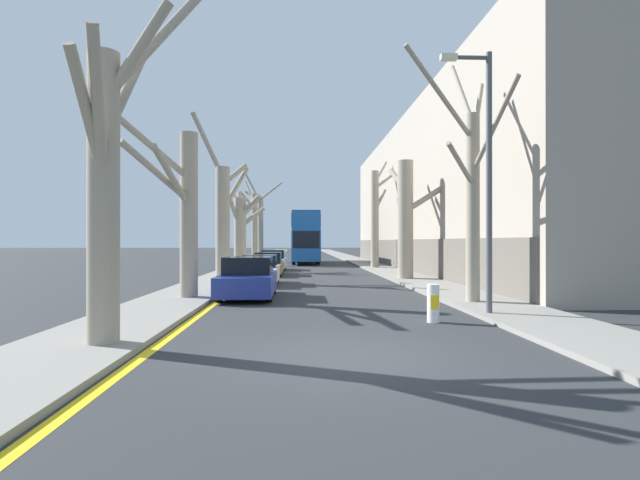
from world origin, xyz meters
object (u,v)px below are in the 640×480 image
(street_tree_left_2, at_px, (223,216))
(double_decker_bus, at_px, (305,235))
(street_tree_right_0, at_px, (471,187))
(street_tree_left_0, at_px, (108,172))
(parked_car_0, at_px, (248,278))
(parked_car_2, at_px, (268,264))
(street_tree_left_1, at_px, (184,208))
(parked_car_1, at_px, (260,271))
(lamp_post, at_px, (485,168))
(street_tree_left_5, at_px, (259,224))
(parked_car_3, at_px, (273,261))
(traffic_bollard, at_px, (433,303))
(street_tree_left_3, at_px, (241,229))
(street_tree_right_1, at_px, (407,215))
(street_tree_left_4, at_px, (255,225))
(street_tree_right_2, at_px, (375,216))

(street_tree_left_2, height_order, double_decker_bus, street_tree_left_2)
(street_tree_left_2, height_order, street_tree_right_0, street_tree_right_0)
(street_tree_left_0, height_order, parked_car_0, street_tree_left_0)
(street_tree_left_0, bearing_deg, parked_car_2, 85.04)
(street_tree_right_0, relative_size, parked_car_2, 1.94)
(street_tree_left_0, bearing_deg, street_tree_left_1, 92.37)
(double_decker_bus, bearing_deg, street_tree_left_1, -98.82)
(street_tree_left_2, xyz_separation_m, parked_car_1, (1.97, -1.53, -2.65))
(street_tree_left_1, distance_m, lamp_post, 9.86)
(parked_car_0, height_order, parked_car_2, parked_car_0)
(street_tree_right_0, bearing_deg, street_tree_left_0, -146.21)
(street_tree_left_5, bearing_deg, parked_car_2, -83.88)
(street_tree_left_1, bearing_deg, street_tree_left_2, 89.09)
(parked_car_3, height_order, traffic_bollard, parked_car_3)
(street_tree_left_0, relative_size, double_decker_bus, 0.70)
(street_tree_left_1, height_order, street_tree_left_2, street_tree_left_2)
(street_tree_left_3, xyz_separation_m, parked_car_1, (2.09, -10.23, -2.24))
(street_tree_right_1, xyz_separation_m, parked_car_1, (-7.47, -2.20, -2.73))
(street_tree_left_1, distance_m, parked_car_0, 3.37)
(street_tree_right_0, bearing_deg, street_tree_left_2, 134.79)
(double_decker_bus, bearing_deg, parked_car_1, -96.09)
(street_tree_left_4, xyz_separation_m, parked_car_3, (1.87, -6.37, -2.75))
(parked_car_1, height_order, parked_car_3, parked_car_3)
(parked_car_2, xyz_separation_m, traffic_bollard, (5.22, -17.70, -0.17))
(street_tree_left_0, bearing_deg, street_tree_left_5, 90.49)
(street_tree_left_0, xyz_separation_m, street_tree_right_2, (9.31, 27.19, 0.57))
(street_tree_left_2, xyz_separation_m, street_tree_right_1, (9.44, 0.67, 0.08))
(parked_car_0, distance_m, parked_car_3, 17.39)
(parked_car_3, bearing_deg, traffic_bollard, -77.29)
(street_tree_left_1, distance_m, street_tree_left_4, 24.67)
(street_tree_left_0, height_order, traffic_bollard, street_tree_left_0)
(street_tree_right_0, distance_m, double_decker_bus, 31.20)
(street_tree_left_2, distance_m, parked_car_2, 5.97)
(street_tree_right_2, height_order, lamp_post, street_tree_right_2)
(street_tree_left_5, distance_m, street_tree_right_1, 25.90)
(parked_car_3, bearing_deg, street_tree_left_3, -140.49)
(street_tree_left_5, relative_size, double_decker_bus, 0.84)
(street_tree_left_0, xyz_separation_m, parked_car_3, (1.78, 25.95, -2.69))
(street_tree_left_0, bearing_deg, street_tree_right_1, 60.28)
(street_tree_right_1, height_order, street_tree_right_2, street_tree_right_2)
(parked_car_2, bearing_deg, street_tree_left_0, -94.96)
(street_tree_right_1, xyz_separation_m, lamp_post, (-0.61, -12.60, 0.63))
(street_tree_left_5, xyz_separation_m, parked_car_1, (2.12, -26.25, -3.14))
(street_tree_left_4, xyz_separation_m, street_tree_right_0, (9.24, -26.20, 0.37))
(street_tree_right_1, relative_size, parked_car_1, 1.56)
(street_tree_right_2, bearing_deg, street_tree_left_1, -116.23)
(parked_car_0, bearing_deg, lamp_post, -35.90)
(street_tree_left_1, xyz_separation_m, street_tree_left_2, (0.13, 7.87, 0.13))
(street_tree_left_2, distance_m, street_tree_right_1, 9.46)
(street_tree_left_3, bearing_deg, street_tree_right_2, 17.15)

